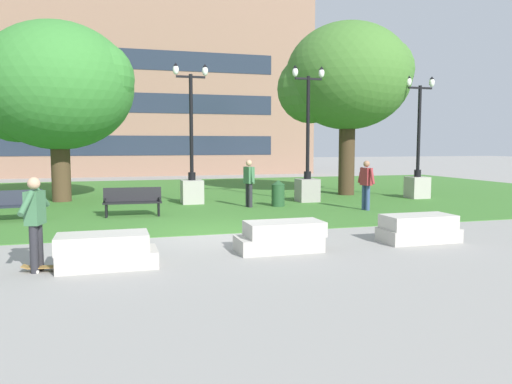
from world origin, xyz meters
name	(u,v)px	position (x,y,z in m)	size (l,w,h in m)	color
ground_plane	(213,235)	(0.00, 0.00, 0.00)	(140.00, 140.00, 0.00)	gray
grass_lawn	(169,196)	(0.00, 10.00, 0.01)	(40.00, 20.00, 0.02)	#3D752D
concrete_block_center	(106,251)	(-2.58, -2.78, 0.31)	(1.82, 0.90, 0.64)	#B2ADA3
concrete_block_left	(281,237)	(1.03, -2.31, 0.31)	(1.86, 0.90, 0.64)	#B2ADA3
concrete_block_right	(418,229)	(4.47, -2.25, 0.31)	(1.80, 0.90, 0.64)	#B2ADA3
person_skateboarder	(35,218)	(-3.77, -2.74, 0.97)	(0.37, 1.46, 1.71)	#28282D
skateboard	(52,267)	(-3.51, -2.81, 0.09)	(1.04, 0.33, 0.14)	olive
park_bench_near_left	(133,200)	(-1.81, 3.84, 0.54)	(1.82, 0.62, 0.90)	black
park_bench_near_right	(10,204)	(-5.36, 3.81, 0.54)	(1.86, 0.78, 0.90)	#1E232D
lamp_post_left	(307,175)	(5.03, 6.05, 1.09)	(1.32, 0.80, 5.31)	gray
lamp_post_center	(418,174)	(9.98, 5.95, 1.05)	(1.32, 0.80, 5.10)	#ADA89E
lamp_post_right	(192,176)	(0.52, 6.65, 1.09)	(1.32, 0.80, 5.29)	#ADA89E
tree_far_right	(56,88)	(-4.43, 8.87, 4.48)	(6.12, 5.83, 7.01)	#4C3823
tree_near_left	(346,78)	(7.68, 8.13, 5.21)	(5.81, 5.53, 7.62)	#42301E
trash_bin	(278,193)	(3.42, 4.94, 0.50)	(0.49, 0.49, 0.96)	#234C28
person_bystander_near_lawn	(366,182)	(6.00, 3.09, 0.98)	(0.31, 0.91, 1.71)	#384C7A
person_bystander_far_lawn	(249,181)	(2.33, 5.00, 0.98)	(0.33, 0.62, 1.71)	#28282D
building_facade_distant	(126,80)	(-1.25, 24.50, 6.79)	(28.14, 1.03, 13.60)	#8E6B56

